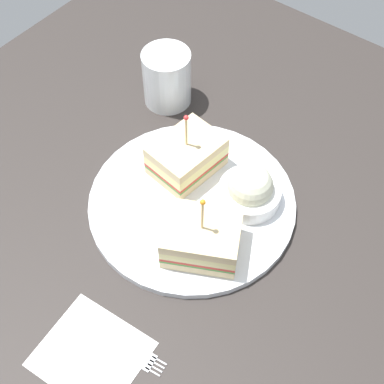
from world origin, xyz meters
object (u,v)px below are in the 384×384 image
at_px(sandwich_half_front, 187,156).
at_px(drink_glass, 167,80).
at_px(plate, 192,203).
at_px(napkin, 91,354).
at_px(fork, 130,351).
at_px(sandwich_half_back, 202,238).
at_px(coleslaw_bowl, 250,190).

bearing_deg(sandwich_half_front, drink_glass, 49.32).
bearing_deg(plate, napkin, -171.39).
distance_m(plate, sandwich_half_front, 0.07).
distance_m(drink_glass, fork, 0.43).
bearing_deg(napkin, sandwich_half_back, -6.04).
height_order(coleslaw_bowl, napkin, coleslaw_bowl).
bearing_deg(plate, coleslaw_bowl, -51.14).
distance_m(plate, napkin, 0.25).
bearing_deg(drink_glass, coleslaw_bowl, -112.98).
xyz_separation_m(plate, fork, (-0.21, -0.07, -0.00)).
xyz_separation_m(coleslaw_bowl, fork, (-0.26, -0.01, -0.03)).
height_order(sandwich_half_back, napkin, sandwich_half_back).
height_order(plate, coleslaw_bowl, coleslaw_bowl).
xyz_separation_m(plate, drink_glass, (0.14, 0.16, 0.04)).
bearing_deg(drink_glass, fork, -147.04).
distance_m(sandwich_half_back, fork, 0.16).
bearing_deg(sandwich_half_front, sandwich_half_back, -133.92).
distance_m(sandwich_half_front, drink_glass, 0.16).
distance_m(coleslaw_bowl, fork, 0.26).
distance_m(sandwich_half_back, napkin, 0.19).
xyz_separation_m(plate, sandwich_half_front, (0.04, 0.04, 0.03)).
bearing_deg(sandwich_half_back, coleslaw_bowl, -2.63).
height_order(plate, napkin, plate).
bearing_deg(coleslaw_bowl, sandwich_half_back, 177.37).
relative_size(coleslaw_bowl, drink_glass, 0.95).
distance_m(sandwich_half_back, coleslaw_bowl, 0.10).
xyz_separation_m(plate, napkin, (-0.24, -0.04, -0.00)).
xyz_separation_m(drink_glass, napkin, (-0.39, -0.20, -0.04)).
relative_size(coleslaw_bowl, fork, 0.71).
bearing_deg(sandwich_half_back, sandwich_half_front, 46.08).
distance_m(plate, sandwich_half_back, 0.08).
bearing_deg(coleslaw_bowl, napkin, 175.16).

